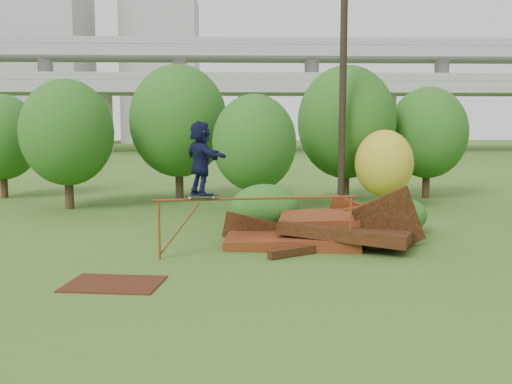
{
  "coord_description": "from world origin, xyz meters",
  "views": [
    {
      "loc": [
        -1.31,
        -12.94,
        3.34
      ],
      "look_at": [
        -0.8,
        2.0,
        1.6
      ],
      "focal_mm": 40.0,
      "sensor_mm": 36.0,
      "label": 1
    }
  ],
  "objects_px": {
    "scrap_pile": "(321,232)",
    "flat_plate": "(114,284)",
    "utility_pole": "(343,75)",
    "skater": "(201,158)"
  },
  "relations": [
    {
      "from": "utility_pole",
      "to": "scrap_pile",
      "type": "bearing_deg",
      "value": -104.99
    },
    {
      "from": "scrap_pile",
      "to": "utility_pole",
      "type": "relative_size",
      "value": 0.55
    },
    {
      "from": "skater",
      "to": "utility_pole",
      "type": "height_order",
      "value": "utility_pole"
    },
    {
      "from": "scrap_pile",
      "to": "flat_plate",
      "type": "xyz_separation_m",
      "value": [
        -4.97,
        -3.86,
        -0.34
      ]
    },
    {
      "from": "skater",
      "to": "utility_pole",
      "type": "relative_size",
      "value": 0.18
    },
    {
      "from": "skater",
      "to": "flat_plate",
      "type": "bearing_deg",
      "value": 113.49
    },
    {
      "from": "flat_plate",
      "to": "utility_pole",
      "type": "xyz_separation_m",
      "value": [
        6.78,
        10.61,
        5.29
      ]
    },
    {
      "from": "scrap_pile",
      "to": "skater",
      "type": "relative_size",
      "value": 3.08
    },
    {
      "from": "scrap_pile",
      "to": "flat_plate",
      "type": "distance_m",
      "value": 6.3
    },
    {
      "from": "utility_pole",
      "to": "flat_plate",
      "type": "bearing_deg",
      "value": -122.56
    }
  ]
}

